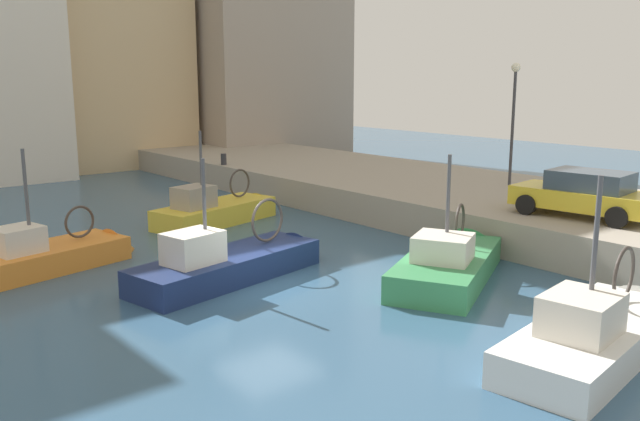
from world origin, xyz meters
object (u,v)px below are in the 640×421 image
object	(u,v)px
fishing_boat_yellow	(221,219)
fishing_boat_green	(450,273)
fishing_boat_navy	(236,273)
parked_car_yellow	(584,193)
quay_streetlamp	(514,103)
fishing_boat_white	(599,346)
fishing_boat_orange	(50,266)
mooring_bollard_mid	(224,159)

from	to	relation	value
fishing_boat_yellow	fishing_boat_green	distance (m)	10.35
fishing_boat_navy	parked_car_yellow	xyz separation A→B (m)	(9.74, -4.88, 1.83)
fishing_boat_green	quay_streetlamp	bearing A→B (deg)	25.43
fishing_boat_green	parked_car_yellow	size ratio (longest dim) A/B	1.46
fishing_boat_white	quay_streetlamp	world-z (taller)	quay_streetlamp
quay_streetlamp	fishing_boat_green	bearing A→B (deg)	-154.57
fishing_boat_yellow	parked_car_yellow	size ratio (longest dim) A/B	1.39
fishing_boat_orange	fishing_boat_green	world-z (taller)	fishing_boat_orange
fishing_boat_yellow	mooring_bollard_mid	world-z (taller)	fishing_boat_yellow
fishing_boat_green	quay_streetlamp	distance (m)	10.48
mooring_bollard_mid	parked_car_yellow	bearing A→B (deg)	-83.16
fishing_boat_white	fishing_boat_orange	xyz separation A→B (m)	(-6.69, 13.25, -0.02)
fishing_boat_navy	parked_car_yellow	distance (m)	11.05
fishing_boat_navy	parked_car_yellow	size ratio (longest dim) A/B	1.56
fishing_boat_yellow	quay_streetlamp	bearing A→B (deg)	-32.30
fishing_boat_orange	parked_car_yellow	world-z (taller)	fishing_boat_orange
fishing_boat_green	quay_streetlamp	world-z (taller)	quay_streetlamp
parked_car_yellow	quay_streetlamp	distance (m)	6.72
fishing_boat_white	fishing_boat_green	world-z (taller)	fishing_boat_white
mooring_bollard_mid	quay_streetlamp	distance (m)	14.16
fishing_boat_yellow	quay_streetlamp	size ratio (longest dim) A/B	1.24
fishing_boat_yellow	parked_car_yellow	bearing A→B (deg)	-61.03
fishing_boat_green	quay_streetlamp	xyz separation A→B (m)	(8.61, 4.09, 4.35)
fishing_boat_navy	quay_streetlamp	size ratio (longest dim) A/B	1.40
fishing_boat_green	mooring_bollard_mid	size ratio (longest dim) A/B	11.49
fishing_boat_white	fishing_boat_green	distance (m)	5.58
fishing_boat_orange	fishing_boat_yellow	distance (m)	7.60
fishing_boat_orange	fishing_boat_yellow	size ratio (longest dim) A/B	1.02
fishing_boat_yellow	fishing_boat_white	bearing A→B (deg)	-91.99
parked_car_yellow	mooring_bollard_mid	xyz separation A→B (m)	(-2.13, 17.79, -0.47)
fishing_boat_white	mooring_bollard_mid	xyz separation A→B (m)	(4.68, 22.04, 1.36)
fishing_boat_yellow	fishing_boat_navy	bearing A→B (deg)	-118.25
fishing_boat_orange	quay_streetlamp	xyz separation A→B (m)	(17.02, -3.85, 4.36)
fishing_boat_navy	mooring_bollard_mid	size ratio (longest dim) A/B	12.30
fishing_boat_white	fishing_boat_green	xyz separation A→B (m)	(1.72, 5.31, -0.02)
fishing_boat_navy	quay_streetlamp	world-z (taller)	quay_streetlamp
mooring_bollard_mid	quay_streetlamp	bearing A→B (deg)	-65.92
fishing_boat_navy	fishing_boat_orange	distance (m)	5.58
fishing_boat_white	quay_streetlamp	xyz separation A→B (m)	(10.33, 9.40, 4.34)
fishing_boat_white	mooring_bollard_mid	distance (m)	22.57
fishing_boat_white	quay_streetlamp	size ratio (longest dim) A/B	1.35
fishing_boat_orange	quay_streetlamp	size ratio (longest dim) A/B	1.27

